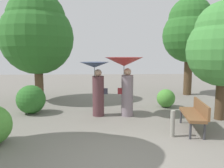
{
  "coord_description": "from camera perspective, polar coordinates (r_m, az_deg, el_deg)",
  "views": [
    {
      "loc": [
        -0.38,
        -4.11,
        2.11
      ],
      "look_at": [
        0.0,
        3.97,
        1.05
      ],
      "focal_mm": 35.66,
      "sensor_mm": 36.0,
      "label": 1
    }
  ],
  "objects": [
    {
      "name": "bush_path_right",
      "position": [
        8.54,
        -20.05,
        -3.72
      ],
      "size": [
        1.03,
        1.03,
        1.03
      ],
      "primitive_type": "sphere",
      "color": "#2D6B28",
      "rests_on": "ground"
    },
    {
      "name": "tree_mid_right",
      "position": [
        7.95,
        26.72,
        9.14
      ],
      "size": [
        2.3,
        2.3,
        3.78
      ],
      "color": "#4C3823",
      "rests_on": "ground"
    },
    {
      "name": "person_right",
      "position": [
        7.58,
        3.38,
        2.89
      ],
      "size": [
        1.29,
        1.29,
        2.03
      ],
      "rotation": [
        0.0,
        0.0,
        1.64
      ],
      "color": "gray",
      "rests_on": "ground"
    },
    {
      "name": "path_marker_post",
      "position": [
        6.03,
        15.25,
        -9.77
      ],
      "size": [
        0.12,
        0.12,
        0.7
      ],
      "primitive_type": "cylinder",
      "color": "gray",
      "rests_on": "ground"
    },
    {
      "name": "person_left",
      "position": [
        7.63,
        -3.96,
        0.62
      ],
      "size": [
        1.0,
        1.0,
        1.87
      ],
      "rotation": [
        0.0,
        0.0,
        1.64
      ],
      "color": "#563338",
      "rests_on": "ground"
    },
    {
      "name": "bush_behind_bench",
      "position": [
        9.26,
        13.64,
        -3.56
      ],
      "size": [
        0.74,
        0.74,
        0.74
      ],
      "primitive_type": "sphere",
      "color": "#4C9338",
      "rests_on": "ground"
    },
    {
      "name": "tree_near_right",
      "position": [
        12.43,
        19.34,
        12.8
      ],
      "size": [
        2.77,
        2.77,
        5.03
      ],
      "color": "#4C3823",
      "rests_on": "ground"
    },
    {
      "name": "park_bench",
      "position": [
        6.64,
        20.51,
        -6.93
      ],
      "size": [
        0.74,
        1.56,
        0.83
      ],
      "rotation": [
        0.0,
        0.0,
        -1.75
      ],
      "color": "#38383D",
      "rests_on": "ground"
    },
    {
      "name": "ground_plane",
      "position": [
        4.64,
        2.47,
        -19.59
      ],
      "size": [
        40.0,
        40.0,
        0.0
      ],
      "primitive_type": "plane",
      "color": "slate"
    },
    {
      "name": "tree_near_left",
      "position": [
        10.66,
        -18.68,
        12.45
      ],
      "size": [
        3.24,
        3.24,
        4.91
      ],
      "color": "brown",
      "rests_on": "ground"
    }
  ]
}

